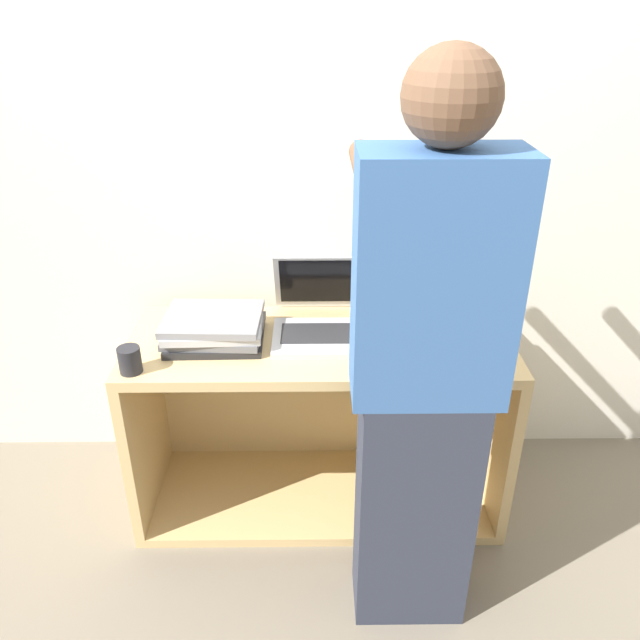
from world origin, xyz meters
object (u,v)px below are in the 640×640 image
Objects in this scene: person at (425,380)px; laptop_open at (320,318)px; laptop_stack_right at (423,318)px; laptop_stack_left at (214,328)px; mug at (130,360)px.

laptop_open is at bearing 117.23° from person.
person is at bearing -99.11° from laptop_stack_right.
laptop_stack_right is 0.21× the size of person.
laptop_stack_left is (-0.36, -0.06, -0.00)m from laptop_open.
laptop_stack_left is 0.81m from person.
laptop_open is at bearing 23.57° from mug.
laptop_open reaches higher than laptop_stack_right.
laptop_open reaches higher than laptop_stack_left.
laptop_stack_left is 0.96× the size of laptop_stack_right.
person is at bearing -17.55° from mug.
person reaches higher than mug.
laptop_open is 1.10× the size of laptop_stack_right.
person is at bearing -62.77° from laptop_open.
laptop_stack_right is (0.35, -0.06, 0.03)m from laptop_open.
laptop_stack_right is at bearing 80.89° from person.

